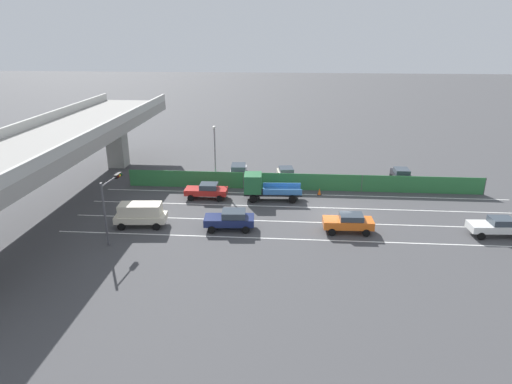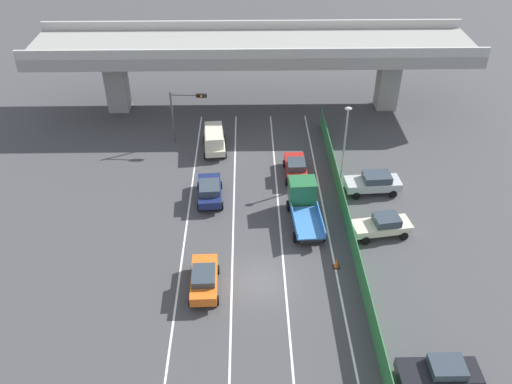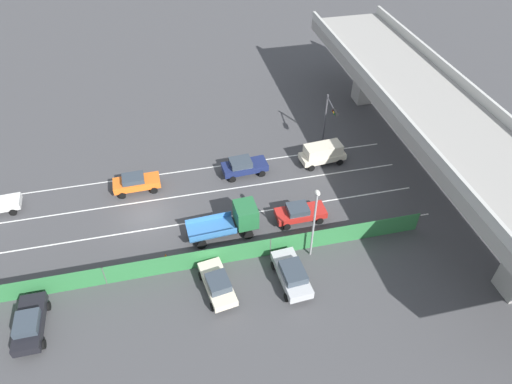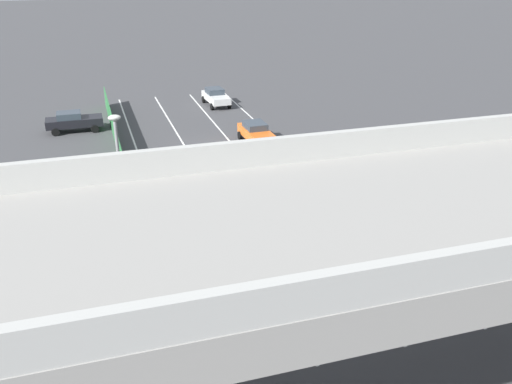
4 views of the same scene
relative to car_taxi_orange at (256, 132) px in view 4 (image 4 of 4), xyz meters
name	(u,v)px [view 4 (image 4 of 4)]	position (x,y,z in m)	size (l,w,h in m)	color
ground_plane	(213,151)	(3.59, 0.68, -0.91)	(300.00, 300.00, 0.00)	#424244
lane_line_left_edge	(295,157)	(-1.80, 3.73, -0.91)	(0.14, 42.08, 0.01)	silver
lane_line_mid_left	(247,162)	(1.79, 3.73, -0.91)	(0.14, 42.08, 0.01)	silver
lane_line_mid_right	(197,167)	(5.39, 3.73, -0.91)	(0.14, 42.08, 0.01)	silver
lane_line_right_edge	(145,173)	(8.98, 3.73, -0.91)	(0.14, 42.08, 0.01)	silver
elevated_overpass	(411,229)	(3.59, 26.77, 5.34)	(44.18, 8.59, 8.06)	gray
green_fence	(122,162)	(10.39, 3.73, 0.01)	(0.10, 38.18, 1.85)	#2D753D
car_taxi_orange	(256,132)	(0.00, 0.00, 0.00)	(2.03, 4.25, 1.63)	orange
car_sedan_white	(216,96)	(0.21, -12.25, -0.04)	(2.12, 4.38, 1.59)	white
car_sedan_navy	(307,179)	(-0.15, 10.11, 0.01)	(2.30, 4.40, 1.68)	navy
car_van_cream	(369,233)	(-0.12, 18.04, 0.27)	(2.35, 4.56, 2.07)	beige
car_sedan_red	(203,219)	(7.11, 13.50, -0.04)	(2.00, 4.32, 1.58)	red
flatbed_truck_blue	(180,173)	(7.25, 7.89, 0.46)	(2.61, 5.88, 2.69)	black
parked_sedan_dark	(73,121)	(13.37, -7.48, 0.00)	(4.50, 1.98, 1.65)	black
parked_sedan_cream	(83,176)	(12.94, 5.44, -0.02)	(4.58, 2.48, 1.64)	beige
parked_wagon_silver	(78,213)	(13.34, 10.96, 0.05)	(4.63, 2.28, 1.74)	#B2B5B7
traffic_light	(441,188)	(-2.83, 19.40, 2.84)	(3.41, 0.60, 5.27)	#47474C
street_lamp	(120,167)	(11.04, 13.22, 3.20)	(0.60, 0.36, 6.72)	gray
traffic_cone	(140,159)	(9.05, 1.92, -0.57)	(0.47, 0.47, 0.73)	orange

